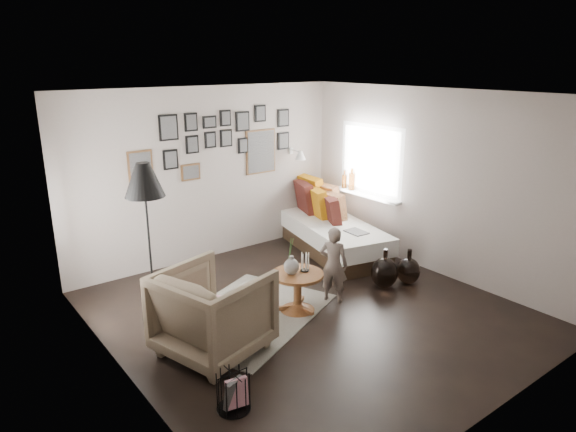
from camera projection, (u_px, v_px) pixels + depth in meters
ground at (310, 312)px, 6.27m from camera, size 4.80×4.80×0.00m
wall_back at (208, 175)px, 7.70m from camera, size 4.50×0.00×4.50m
wall_front at (506, 278)px, 4.07m from camera, size 4.50×0.00×4.50m
wall_left at (118, 254)px, 4.57m from camera, size 0.00×4.80×4.80m
wall_right at (434, 183)px, 7.20m from camera, size 0.00×4.80×4.80m
ceiling at (313, 94)px, 5.50m from camera, size 4.80×4.80×0.00m
door_left at (82, 243)px, 5.57m from camera, size 0.00×2.14×2.14m
window_right at (361, 190)px, 8.28m from camera, size 0.15×1.32×1.30m
gallery_wall at (224, 143)px, 7.73m from camera, size 2.74×0.03×1.08m
wall_sconce at (300, 155)px, 8.36m from camera, size 0.18×0.36×0.16m
rug at (249, 315)px, 6.18m from camera, size 2.40×2.09×0.01m
pedestal_table at (297, 293)px, 6.25m from camera, size 0.63×0.63×0.50m
vase at (291, 263)px, 6.10m from camera, size 0.18×0.18×0.45m
candles at (305, 262)px, 6.20m from camera, size 0.11×0.11×0.23m
daybed at (329, 230)px, 8.19m from camera, size 1.40×2.33×1.08m
magazine_on_daybed at (356, 232)px, 7.62m from camera, size 0.26×0.34×0.02m
armchair at (213, 312)px, 5.30m from camera, size 1.24×1.22×0.92m
armchair_cushion at (213, 308)px, 5.35m from camera, size 0.51×0.52×0.19m
floor_lamp at (144, 186)px, 5.61m from camera, size 0.44×0.44×1.89m
magazine_basket at (233, 391)px, 4.49m from camera, size 0.29×0.29×0.36m
demijohn_large at (384, 272)px, 6.90m from camera, size 0.36×0.36×0.55m
demijohn_small at (408, 271)px, 7.02m from camera, size 0.32×0.32×0.50m
child at (333, 265)px, 6.42m from camera, size 0.40×0.43×0.99m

